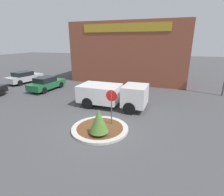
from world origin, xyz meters
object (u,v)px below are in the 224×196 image
object	(u,v)px
stop_sign	(111,101)
parked_sedan_green	(47,83)
parked_sedan_silver	(24,77)
utility_truck	(112,94)

from	to	relation	value
stop_sign	parked_sedan_green	xyz separation A→B (m)	(-9.51, 5.75, -0.90)
stop_sign	parked_sedan_green	bearing A→B (deg)	148.85
parked_sedan_green	parked_sedan_silver	world-z (taller)	parked_sedan_silver
stop_sign	utility_truck	world-z (taller)	stop_sign
utility_truck	parked_sedan_green	bearing A→B (deg)	164.13
stop_sign	utility_truck	size ratio (longest dim) A/B	0.43
parked_sedan_silver	utility_truck	bearing A→B (deg)	-99.64
utility_truck	parked_sedan_silver	xyz separation A→B (m)	(-13.39, 4.41, -0.34)
utility_truck	stop_sign	bearing A→B (deg)	-71.17
utility_truck	parked_sedan_silver	distance (m)	14.10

